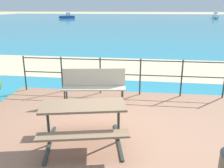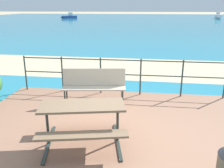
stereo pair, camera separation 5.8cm
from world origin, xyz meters
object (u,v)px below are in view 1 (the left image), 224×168
(picnic_table, at_px, (83,115))
(boat_far, at_px, (67,17))
(boat_mid, at_px, (215,16))
(park_bench, at_px, (94,83))

(picnic_table, relative_size, boat_far, 0.51)
(picnic_table, xyz_separation_m, boat_mid, (16.58, 53.31, -0.14))
(park_bench, distance_m, boat_mid, 53.97)
(picnic_table, distance_m, park_bench, 2.03)
(park_bench, bearing_deg, picnic_table, -92.61)
(picnic_table, distance_m, boat_far, 53.38)
(boat_far, bearing_deg, park_bench, 75.10)
(park_bench, height_order, boat_mid, boat_mid)
(picnic_table, relative_size, boat_mid, 0.35)
(picnic_table, xyz_separation_m, boat_far, (-15.86, 50.97, -0.27))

